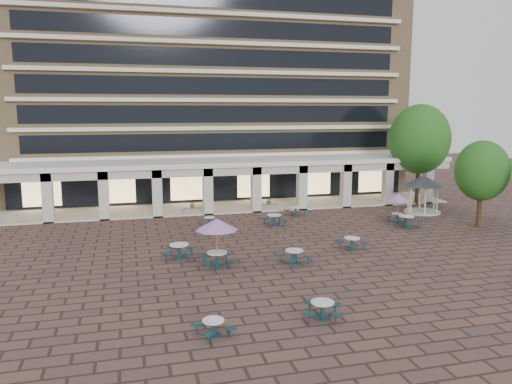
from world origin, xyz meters
TOP-DOWN VIEW (x-y plane):
  - ground at (0.00, 0.00)m, footprint 120.00×120.00m
  - apartment_building at (0.00, 25.47)m, footprint 40.00×15.50m
  - retail_arcade at (0.00, 14.80)m, footprint 42.00×6.60m
  - picnic_table_0 at (-5.61, -10.67)m, footprint 1.77×1.77m
  - picnic_table_1 at (-0.84, -10.21)m, footprint 2.04×2.04m
  - picnic_table_2 at (0.52, -2.53)m, footprint 2.09×2.09m
  - picnic_table_5 at (-5.82, 0.13)m, footprint 2.29×2.29m
  - picnic_table_6 at (-3.92, -2.08)m, footprint 2.40×2.40m
  - picnic_table_7 at (11.73, 3.98)m, footprint 2.35×2.35m
  - picnic_table_8 at (-2.66, 8.23)m, footprint 1.72×1.72m
  - picnic_table_9 at (2.15, 7.00)m, footprint 1.88×1.88m
  - picnic_table_10 at (5.03, -0.68)m, footprint 2.01×2.01m
  - picnic_table_11 at (12.02, 5.78)m, footprint 1.89×1.89m
  - picnic_table_13 at (4.93, 10.00)m, footprint 2.00×2.00m
  - gazebo at (15.94, 8.40)m, footprint 3.44×3.44m
  - tree_east_a at (17.09, 2.69)m, footprint 3.94×3.94m
  - tree_east_c at (17.72, 12.12)m, footprint 5.61×5.61m
  - planter_left at (-3.36, 12.90)m, footprint 1.50×0.72m
  - planter_right at (3.44, 12.90)m, footprint 1.50×0.76m

SIDE VIEW (x-z plane):
  - ground at x=0.00m, z-range 0.00..0.00m
  - picnic_table_8 at x=-2.66m, z-range 0.06..0.71m
  - picnic_table_0 at x=-5.61m, z-range 0.06..0.73m
  - picnic_table_13 at x=4.93m, z-range 0.07..0.80m
  - planter_left at x=-3.36m, z-range -0.15..1.02m
  - picnic_table_1 at x=-0.84m, z-range 0.07..0.82m
  - picnic_table_10 at x=5.03m, z-range 0.07..0.84m
  - picnic_table_2 at x=0.52m, z-range 0.08..0.86m
  - planter_right at x=3.44m, z-range -0.14..1.08m
  - picnic_table_9 at x=2.15m, z-range 0.08..0.92m
  - picnic_table_7 at x=11.73m, z-range 0.08..0.95m
  - picnic_table_5 at x=-5.82m, z-range 0.08..0.95m
  - picnic_table_11 at x=12.02m, z-range 0.76..2.95m
  - picnic_table_6 at x=-3.92m, z-range 0.97..3.74m
  - gazebo at x=15.94m, z-range 0.81..4.02m
  - retail_arcade at x=0.00m, z-range 0.80..5.20m
  - tree_east_a at x=17.09m, z-range 1.00..7.57m
  - tree_east_c at x=17.72m, z-range 1.43..10.77m
  - apartment_building at x=0.00m, z-range 0.00..25.20m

